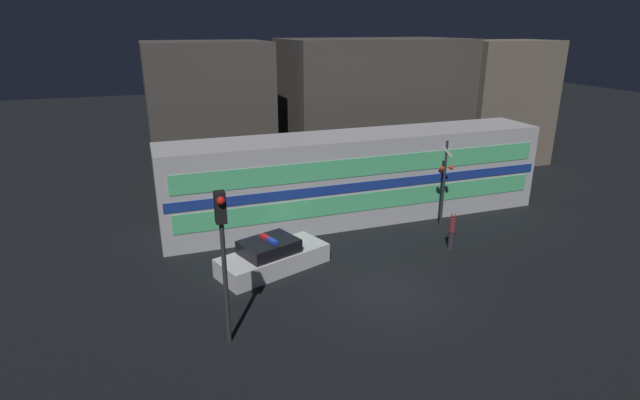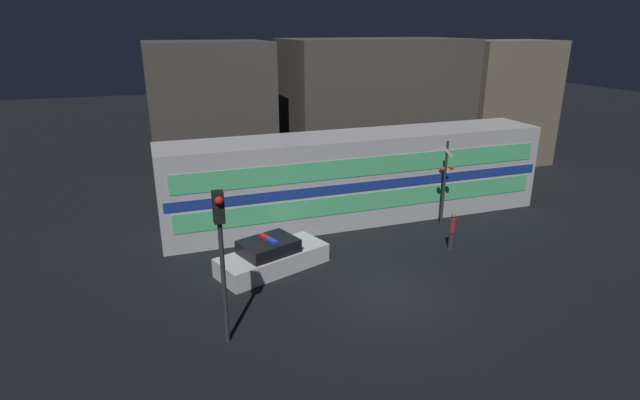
% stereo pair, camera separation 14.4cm
% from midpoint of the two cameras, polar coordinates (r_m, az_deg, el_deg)
% --- Properties ---
extents(ground_plane, '(120.00, 120.00, 0.00)m').
position_cam_midpoint_polar(ground_plane, '(18.06, 7.50, -10.53)').
color(ground_plane, black).
extents(train, '(18.47, 2.91, 4.17)m').
position_cam_midpoint_polar(train, '(23.98, 4.16, 2.64)').
color(train, silver).
rests_on(train, ground_plane).
extents(police_car, '(4.62, 3.07, 1.37)m').
position_cam_midpoint_polar(police_car, '(19.42, -5.69, -6.50)').
color(police_car, silver).
rests_on(police_car, ground_plane).
extents(pedestrian, '(0.27, 0.27, 1.63)m').
position_cam_midpoint_polar(pedestrian, '(21.61, 14.67, -3.39)').
color(pedestrian, '#2D2833').
rests_on(pedestrian, ground_plane).
extents(crossing_signal_near, '(0.68, 0.28, 4.08)m').
position_cam_midpoint_polar(crossing_signal_near, '(23.52, 13.88, 2.35)').
color(crossing_signal_near, '#2D2D33').
rests_on(crossing_signal_near, ground_plane).
extents(traffic_light_corner, '(0.30, 0.46, 4.73)m').
position_cam_midpoint_polar(traffic_light_corner, '(14.14, -11.35, -4.59)').
color(traffic_light_corner, '#2D2D33').
rests_on(traffic_light_corner, ground_plane).
extents(building_left, '(6.68, 5.45, 8.16)m').
position_cam_midpoint_polar(building_left, '(29.66, -12.69, 9.39)').
color(building_left, '#47423D').
rests_on(building_left, ground_plane).
extents(building_center, '(11.01, 6.42, 8.23)m').
position_cam_midpoint_polar(building_center, '(32.04, 5.78, 10.52)').
color(building_center, '#47423D').
rests_on(building_center, ground_plane).
extents(building_right, '(6.11, 4.08, 8.08)m').
position_cam_midpoint_polar(building_right, '(36.21, 19.84, 10.38)').
color(building_right, '#726656').
rests_on(building_right, ground_plane).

